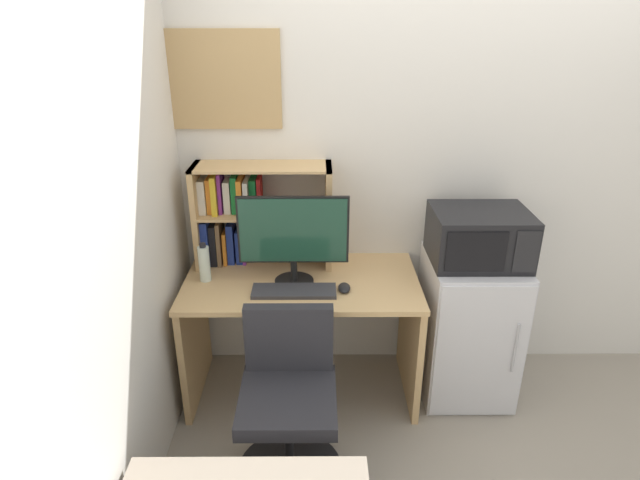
{
  "coord_description": "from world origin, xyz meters",
  "views": [
    {
      "loc": [
        -0.83,
        -2.89,
        2.09
      ],
      "look_at": [
        -0.81,
        -0.37,
        0.99
      ],
      "focal_mm": 29.76,
      "sensor_mm": 36.0,
      "label": 1
    }
  ],
  "objects_px": {
    "microwave": "(479,236)",
    "wall_corkboard": "(205,80)",
    "hutch_bookshelf": "(243,212)",
    "keyboard": "(294,291)",
    "computer_mouse": "(344,288)",
    "desk_chair": "(289,408)",
    "mini_fridge": "(468,326)",
    "water_bottle": "(204,263)",
    "monitor": "(293,235)"
  },
  "relations": [
    {
      "from": "keyboard",
      "to": "mini_fridge",
      "type": "distance_m",
      "value": 1.05
    },
    {
      "from": "computer_mouse",
      "to": "mini_fridge",
      "type": "height_order",
      "value": "mini_fridge"
    },
    {
      "from": "monitor",
      "to": "water_bottle",
      "type": "distance_m",
      "value": 0.51
    },
    {
      "from": "keyboard",
      "to": "microwave",
      "type": "relative_size",
      "value": 0.87
    },
    {
      "from": "mini_fridge",
      "to": "computer_mouse",
      "type": "bearing_deg",
      "value": -168.94
    },
    {
      "from": "hutch_bookshelf",
      "to": "mini_fridge",
      "type": "distance_m",
      "value": 1.44
    },
    {
      "from": "microwave",
      "to": "desk_chair",
      "type": "xyz_separation_m",
      "value": [
        -1.0,
        -0.61,
        -0.61
      ]
    },
    {
      "from": "desk_chair",
      "to": "water_bottle",
      "type": "bearing_deg",
      "value": 128.78
    },
    {
      "from": "keyboard",
      "to": "monitor",
      "type": "bearing_deg",
      "value": 91.7
    },
    {
      "from": "water_bottle",
      "to": "computer_mouse",
      "type": "bearing_deg",
      "value": -8.91
    },
    {
      "from": "mini_fridge",
      "to": "keyboard",
      "type": "bearing_deg",
      "value": -170.43
    },
    {
      "from": "mini_fridge",
      "to": "microwave",
      "type": "distance_m",
      "value": 0.56
    },
    {
      "from": "keyboard",
      "to": "water_bottle",
      "type": "distance_m",
      "value": 0.51
    },
    {
      "from": "computer_mouse",
      "to": "desk_chair",
      "type": "relative_size",
      "value": 0.13
    },
    {
      "from": "hutch_bookshelf",
      "to": "microwave",
      "type": "xyz_separation_m",
      "value": [
        1.28,
        -0.21,
        -0.06
      ]
    },
    {
      "from": "desk_chair",
      "to": "computer_mouse",
      "type": "bearing_deg",
      "value": 59.49
    },
    {
      "from": "mini_fridge",
      "to": "desk_chair",
      "type": "relative_size",
      "value": 1.01
    },
    {
      "from": "wall_corkboard",
      "to": "keyboard",
      "type": "bearing_deg",
      "value": -45.3
    },
    {
      "from": "monitor",
      "to": "mini_fridge",
      "type": "height_order",
      "value": "monitor"
    },
    {
      "from": "microwave",
      "to": "water_bottle",
      "type": "bearing_deg",
      "value": -178.96
    },
    {
      "from": "water_bottle",
      "to": "monitor",
      "type": "bearing_deg",
      "value": -3.65
    },
    {
      "from": "monitor",
      "to": "wall_corkboard",
      "type": "distance_m",
      "value": 0.94
    },
    {
      "from": "computer_mouse",
      "to": "desk_chair",
      "type": "xyz_separation_m",
      "value": [
        -0.28,
        -0.47,
        -0.38
      ]
    },
    {
      "from": "hutch_bookshelf",
      "to": "monitor",
      "type": "height_order",
      "value": "hutch_bookshelf"
    },
    {
      "from": "microwave",
      "to": "wall_corkboard",
      "type": "relative_size",
      "value": 0.63
    },
    {
      "from": "desk_chair",
      "to": "microwave",
      "type": "bearing_deg",
      "value": 31.58
    },
    {
      "from": "water_bottle",
      "to": "microwave",
      "type": "distance_m",
      "value": 1.47
    },
    {
      "from": "mini_fridge",
      "to": "water_bottle",
      "type": "bearing_deg",
      "value": -179.08
    },
    {
      "from": "water_bottle",
      "to": "mini_fridge",
      "type": "height_order",
      "value": "water_bottle"
    },
    {
      "from": "hutch_bookshelf",
      "to": "computer_mouse",
      "type": "height_order",
      "value": "hutch_bookshelf"
    },
    {
      "from": "computer_mouse",
      "to": "microwave",
      "type": "relative_size",
      "value": 0.21
    },
    {
      "from": "computer_mouse",
      "to": "wall_corkboard",
      "type": "relative_size",
      "value": 0.13
    },
    {
      "from": "computer_mouse",
      "to": "water_bottle",
      "type": "height_order",
      "value": "water_bottle"
    },
    {
      "from": "microwave",
      "to": "wall_corkboard",
      "type": "distance_m",
      "value": 1.67
    },
    {
      "from": "monitor",
      "to": "mini_fridge",
      "type": "xyz_separation_m",
      "value": [
        0.98,
        0.05,
        -0.59
      ]
    },
    {
      "from": "water_bottle",
      "to": "hutch_bookshelf",
      "type": "bearing_deg",
      "value": 51.1
    },
    {
      "from": "hutch_bookshelf",
      "to": "monitor",
      "type": "distance_m",
      "value": 0.4
    },
    {
      "from": "keyboard",
      "to": "desk_chair",
      "type": "distance_m",
      "value": 0.58
    },
    {
      "from": "monitor",
      "to": "computer_mouse",
      "type": "xyz_separation_m",
      "value": [
        0.27,
        -0.09,
        -0.26
      ]
    },
    {
      "from": "monitor",
      "to": "computer_mouse",
      "type": "distance_m",
      "value": 0.38
    },
    {
      "from": "mini_fridge",
      "to": "microwave",
      "type": "relative_size",
      "value": 1.67
    },
    {
      "from": "monitor",
      "to": "wall_corkboard",
      "type": "xyz_separation_m",
      "value": [
        -0.46,
        0.36,
        0.73
      ]
    },
    {
      "from": "computer_mouse",
      "to": "water_bottle",
      "type": "distance_m",
      "value": 0.76
    },
    {
      "from": "wall_corkboard",
      "to": "desk_chair",
      "type": "bearing_deg",
      "value": -63.68
    },
    {
      "from": "computer_mouse",
      "to": "microwave",
      "type": "distance_m",
      "value": 0.77
    },
    {
      "from": "mini_fridge",
      "to": "wall_corkboard",
      "type": "distance_m",
      "value": 1.99
    },
    {
      "from": "hutch_bookshelf",
      "to": "keyboard",
      "type": "xyz_separation_m",
      "value": [
        0.3,
        -0.37,
        -0.3
      ]
    },
    {
      "from": "computer_mouse",
      "to": "desk_chair",
      "type": "height_order",
      "value": "desk_chair"
    },
    {
      "from": "monitor",
      "to": "keyboard",
      "type": "distance_m",
      "value": 0.29
    },
    {
      "from": "hutch_bookshelf",
      "to": "keyboard",
      "type": "height_order",
      "value": "hutch_bookshelf"
    }
  ]
}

